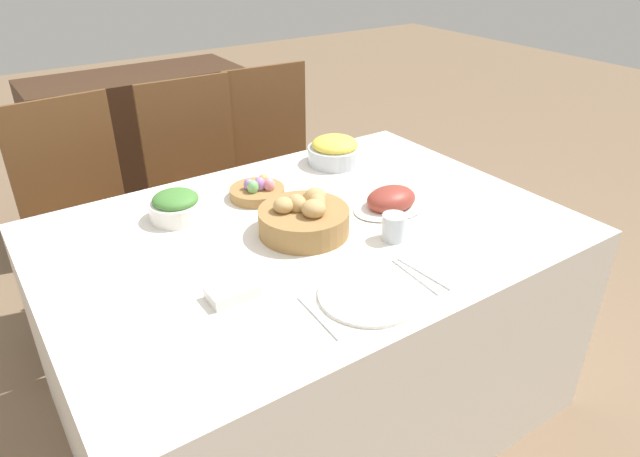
{
  "coord_description": "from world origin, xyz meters",
  "views": [
    {
      "loc": [
        -0.83,
        -1.3,
        1.58
      ],
      "look_at": [
        -0.01,
        -0.08,
        0.77
      ],
      "focal_mm": 32.0,
      "sensor_mm": 36.0,
      "label": 1
    }
  ],
  "objects_px": {
    "chair_far_center": "(203,186)",
    "green_salad_bowl": "(176,206)",
    "pineapple_bowl": "(335,151)",
    "dinner_plate": "(370,295)",
    "knife": "(415,277)",
    "drinking_cup": "(394,227)",
    "ham_platter": "(391,201)",
    "spoon": "(424,273)",
    "chair_far_left": "(84,216)",
    "egg_basket": "(258,191)",
    "bread_basket": "(305,218)",
    "butter_dish": "(232,292)",
    "chair_far_right": "(279,167)",
    "fork": "(318,317)",
    "sideboard": "(144,151)"
  },
  "relations": [
    {
      "from": "chair_far_center",
      "to": "green_salad_bowl",
      "type": "height_order",
      "value": "chair_far_center"
    },
    {
      "from": "green_salad_bowl",
      "to": "pineapple_bowl",
      "type": "distance_m",
      "value": 0.69
    },
    {
      "from": "green_salad_bowl",
      "to": "pineapple_bowl",
      "type": "xyz_separation_m",
      "value": [
        0.68,
        0.09,
        0.01
      ]
    },
    {
      "from": "chair_far_center",
      "to": "dinner_plate",
      "type": "xyz_separation_m",
      "value": [
        -0.11,
        -1.31,
        0.22
      ]
    },
    {
      "from": "knife",
      "to": "drinking_cup",
      "type": "relative_size",
      "value": 2.4
    },
    {
      "from": "ham_platter",
      "to": "spoon",
      "type": "bearing_deg",
      "value": -117.49
    },
    {
      "from": "chair_far_left",
      "to": "egg_basket",
      "type": "relative_size",
      "value": 5.17
    },
    {
      "from": "chair_far_center",
      "to": "green_salad_bowl",
      "type": "bearing_deg",
      "value": -116.4
    },
    {
      "from": "pineapple_bowl",
      "to": "green_salad_bowl",
      "type": "bearing_deg",
      "value": -172.21
    },
    {
      "from": "bread_basket",
      "to": "knife",
      "type": "xyz_separation_m",
      "value": [
        0.11,
        -0.37,
        -0.05
      ]
    },
    {
      "from": "pineapple_bowl",
      "to": "knife",
      "type": "bearing_deg",
      "value": -110.31
    },
    {
      "from": "pineapple_bowl",
      "to": "butter_dish",
      "type": "bearing_deg",
      "value": -141.62
    },
    {
      "from": "ham_platter",
      "to": "knife",
      "type": "height_order",
      "value": "ham_platter"
    },
    {
      "from": "chair_far_left",
      "to": "drinking_cup",
      "type": "height_order",
      "value": "chair_far_left"
    },
    {
      "from": "chair_far_left",
      "to": "butter_dish",
      "type": "distance_m",
      "value": 1.15
    },
    {
      "from": "dinner_plate",
      "to": "spoon",
      "type": "relative_size",
      "value": 1.37
    },
    {
      "from": "chair_far_right",
      "to": "green_salad_bowl",
      "type": "relative_size",
      "value": 5.71
    },
    {
      "from": "chair_far_left",
      "to": "egg_basket",
      "type": "distance_m",
      "value": 0.82
    },
    {
      "from": "egg_basket",
      "to": "fork",
      "type": "relative_size",
      "value": 0.97
    },
    {
      "from": "dinner_plate",
      "to": "bread_basket",
      "type": "bearing_deg",
      "value": 82.84
    },
    {
      "from": "chair_far_left",
      "to": "sideboard",
      "type": "height_order",
      "value": "chair_far_left"
    },
    {
      "from": "chair_far_center",
      "to": "butter_dish",
      "type": "bearing_deg",
      "value": -107.19
    },
    {
      "from": "spoon",
      "to": "green_salad_bowl",
      "type": "bearing_deg",
      "value": 118.51
    },
    {
      "from": "chair_far_right",
      "to": "ham_platter",
      "type": "relative_size",
      "value": 3.59
    },
    {
      "from": "bread_basket",
      "to": "spoon",
      "type": "bearing_deg",
      "value": -69.54
    },
    {
      "from": "butter_dish",
      "to": "knife",
      "type": "bearing_deg",
      "value": -23.53
    },
    {
      "from": "butter_dish",
      "to": "bread_basket",
      "type": "bearing_deg",
      "value": 28.35
    },
    {
      "from": "dinner_plate",
      "to": "chair_far_center",
      "type": "bearing_deg",
      "value": 85.39
    },
    {
      "from": "pineapple_bowl",
      "to": "knife",
      "type": "distance_m",
      "value": 0.82
    },
    {
      "from": "chair_far_right",
      "to": "green_salad_bowl",
      "type": "height_order",
      "value": "chair_far_right"
    },
    {
      "from": "egg_basket",
      "to": "green_salad_bowl",
      "type": "relative_size",
      "value": 1.1
    },
    {
      "from": "butter_dish",
      "to": "drinking_cup",
      "type": "bearing_deg",
      "value": -0.28
    },
    {
      "from": "fork",
      "to": "butter_dish",
      "type": "distance_m",
      "value": 0.23
    },
    {
      "from": "ham_platter",
      "to": "dinner_plate",
      "type": "height_order",
      "value": "ham_platter"
    },
    {
      "from": "knife",
      "to": "chair_far_left",
      "type": "bearing_deg",
      "value": 117.01
    },
    {
      "from": "dinner_plate",
      "to": "fork",
      "type": "distance_m",
      "value": 0.16
    },
    {
      "from": "chair_far_right",
      "to": "dinner_plate",
      "type": "xyz_separation_m",
      "value": [
        -0.5,
        -1.31,
        0.22
      ]
    },
    {
      "from": "egg_basket",
      "to": "spoon",
      "type": "bearing_deg",
      "value": -78.13
    },
    {
      "from": "chair_far_center",
      "to": "knife",
      "type": "height_order",
      "value": "chair_far_center"
    },
    {
      "from": "sideboard",
      "to": "knife",
      "type": "distance_m",
      "value": 2.13
    },
    {
      "from": "chair_far_left",
      "to": "drinking_cup",
      "type": "bearing_deg",
      "value": -63.65
    },
    {
      "from": "dinner_plate",
      "to": "butter_dish",
      "type": "xyz_separation_m",
      "value": [
        -0.29,
        0.19,
        0.01
      ]
    },
    {
      "from": "sideboard",
      "to": "pineapple_bowl",
      "type": "bearing_deg",
      "value": -75.65
    },
    {
      "from": "green_salad_bowl",
      "to": "dinner_plate",
      "type": "relative_size",
      "value": 0.64
    },
    {
      "from": "sideboard",
      "to": "chair_far_center",
      "type": "bearing_deg",
      "value": -89.59
    },
    {
      "from": "chair_far_left",
      "to": "fork",
      "type": "bearing_deg",
      "value": -82.91
    },
    {
      "from": "egg_basket",
      "to": "sideboard",
      "type": "bearing_deg",
      "value": 87.86
    },
    {
      "from": "drinking_cup",
      "to": "ham_platter",
      "type": "bearing_deg",
      "value": 51.58
    },
    {
      "from": "green_salad_bowl",
      "to": "drinking_cup",
      "type": "distance_m",
      "value": 0.69
    },
    {
      "from": "chair_far_center",
      "to": "sideboard",
      "type": "distance_m",
      "value": 0.8
    }
  ]
}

